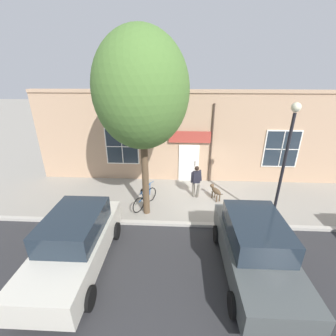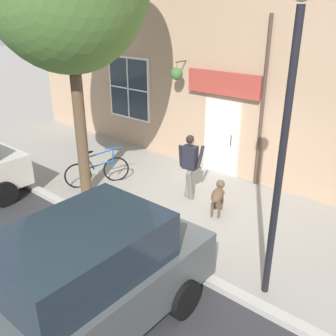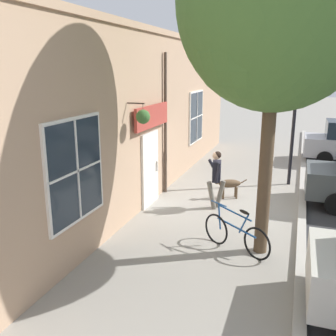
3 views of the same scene
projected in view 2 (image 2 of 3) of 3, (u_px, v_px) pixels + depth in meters
name	position (u px, v px, depth m)	size (l,w,h in m)	color
ground_plane	(193.00, 206.00, 8.95)	(90.00, 90.00, 0.00)	gray
storefront_facade	(249.00, 89.00, 9.64)	(0.95, 18.00, 4.90)	tan
pedestrian_walking	(190.00, 161.00, 8.99)	(0.56, 0.55, 1.64)	#6B665B
dog_on_leash	(218.00, 194.00, 8.53)	(1.01, 0.53, 0.68)	brown
leaning_bicycle	(97.00, 171.00, 9.95)	(1.56, 0.86, 1.00)	black
parked_car_mid_block	(76.00, 287.00, 5.05)	(4.31, 1.97, 1.75)	#474C4C
street_lamp	(288.00, 108.00, 5.05)	(0.32, 0.32, 4.74)	black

